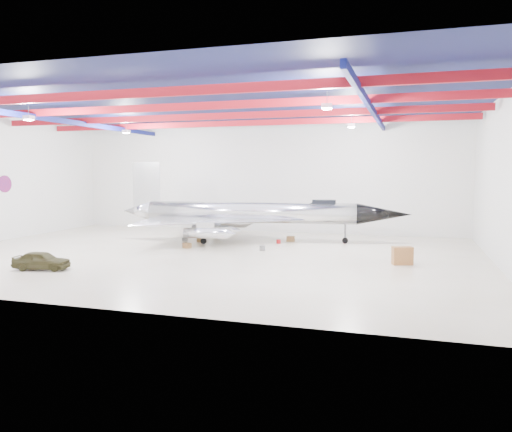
% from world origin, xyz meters
% --- Properties ---
extents(floor, '(40.00, 40.00, 0.00)m').
position_xyz_m(floor, '(0.00, 0.00, 0.00)').
color(floor, beige).
rests_on(floor, ground).
extents(wall_back, '(40.00, 0.00, 40.00)m').
position_xyz_m(wall_back, '(0.00, 15.00, 5.50)').
color(wall_back, silver).
rests_on(wall_back, floor).
extents(wall_right, '(0.00, 30.00, 30.00)m').
position_xyz_m(wall_right, '(20.00, 0.00, 5.50)').
color(wall_right, silver).
rests_on(wall_right, floor).
extents(ceiling, '(40.00, 40.00, 0.00)m').
position_xyz_m(ceiling, '(0.00, 0.00, 11.00)').
color(ceiling, '#0A0F38').
rests_on(ceiling, wall_back).
extents(ceiling_structure, '(39.50, 29.50, 1.08)m').
position_xyz_m(ceiling_structure, '(0.00, 0.00, 10.32)').
color(ceiling_structure, maroon).
rests_on(ceiling_structure, ceiling).
extents(wall_roundel, '(0.10, 1.50, 1.50)m').
position_xyz_m(wall_roundel, '(-19.94, 2.00, 5.00)').
color(wall_roundel, '#B21414').
rests_on(wall_roundel, wall_left).
extents(jet_aircraft, '(25.40, 16.33, 6.94)m').
position_xyz_m(jet_aircraft, '(1.19, 7.49, 2.27)').
color(jet_aircraft, silver).
rests_on(jet_aircraft, floor).
extents(jeep, '(3.67, 2.13, 1.17)m').
position_xyz_m(jeep, '(-7.36, -8.39, 0.59)').
color(jeep, '#3C381E').
rests_on(jeep, floor).
extents(desk, '(1.44, 1.03, 1.19)m').
position_xyz_m(desk, '(14.12, -0.00, 0.59)').
color(desk, brown).
rests_on(desk, floor).
extents(crate_ply, '(0.72, 0.65, 0.41)m').
position_xyz_m(crate_ply, '(-2.44, 2.31, 0.21)').
color(crate_ply, olive).
rests_on(crate_ply, floor).
extents(engine_drum, '(0.56, 0.56, 0.39)m').
position_xyz_m(engine_drum, '(3.67, 2.85, 0.20)').
color(engine_drum, '#59595B').
rests_on(engine_drum, floor).
extents(parts_bin, '(0.66, 0.54, 0.46)m').
position_xyz_m(parts_bin, '(4.61, 8.45, 0.23)').
color(parts_bin, olive).
rests_on(parts_bin, floor).
extents(crate_small, '(0.47, 0.40, 0.30)m').
position_xyz_m(crate_small, '(-4.38, 6.03, 0.15)').
color(crate_small, '#59595B').
rests_on(crate_small, floor).
extents(tool_chest, '(0.48, 0.48, 0.34)m').
position_xyz_m(tool_chest, '(3.92, 6.93, 0.17)').
color(tool_chest, '#A21014').
rests_on(tool_chest, floor).
extents(oil_barrel, '(0.66, 0.58, 0.39)m').
position_xyz_m(oil_barrel, '(-2.80, 5.88, 0.19)').
color(oil_barrel, olive).
rests_on(oil_barrel, floor).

